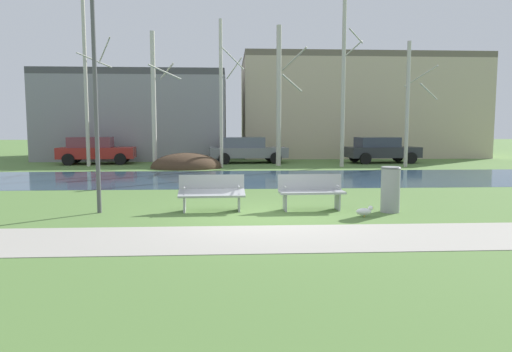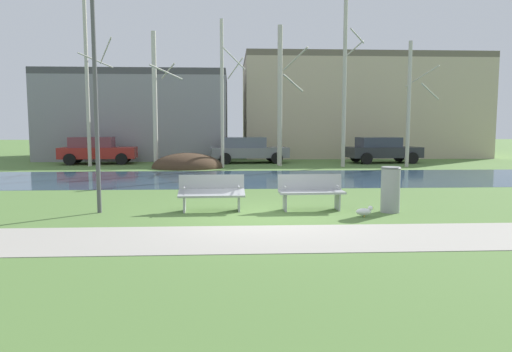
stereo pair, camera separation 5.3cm
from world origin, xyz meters
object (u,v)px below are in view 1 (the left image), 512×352
Objects in this scene: parked_van_nearest_red at (95,150)px; streetlamp at (94,62)px; bench_left at (212,192)px; seagull at (365,211)px; parked_sedan_second_grey at (246,149)px; bench_right at (311,191)px; trash_bin at (390,189)px; parked_hatch_third_dark at (381,149)px.

streetlamp is at bearing -74.22° from parked_van_nearest_red.
streetlamp reaches higher than parked_van_nearest_red.
bench_left is 3.64m from seagull.
streetlamp is 16.45m from parked_sedan_second_grey.
bench_right is 1.48× the size of trash_bin.
bench_right is 1.89m from trash_bin.
streetlamp is 16.19m from parked_van_nearest_red.
streetlamp is at bearing -104.55° from parked_sedan_second_grey.
bench_left is 0.38× the size of parked_hatch_third_dark.
streetlamp reaches higher than trash_bin.
parked_hatch_third_dark is at bearing 70.74° from seagull.
bench_right is at bearing -86.23° from parked_sedan_second_grey.
parked_hatch_third_dark is at bearing 52.28° from streetlamp.
bench_left is at bearing 164.58° from seagull.
parked_sedan_second_grey is at bearing 93.77° from bench_right.
seagull is (-0.79, -0.58, -0.43)m from trash_bin.
bench_right is 0.38× the size of parked_hatch_third_dark.
trash_bin is 2.56× the size of seagull.
parked_sedan_second_grey is 7.74m from parked_hatch_third_dark.
parked_hatch_third_dark is at bearing -3.24° from parked_sedan_second_grey.
parked_van_nearest_red is (-7.01, 15.27, 0.31)m from bench_left.
parked_sedan_second_grey reaches higher than seagull.
parked_hatch_third_dark is at bearing 66.18° from bench_right.
parked_hatch_third_dark is at bearing 58.95° from bench_left.
parked_sedan_second_grey reaches higher than bench_left.
bench_right is 17.95m from parked_van_nearest_red.
parked_sedan_second_grey is at bearing 75.45° from streetlamp.
streetlamp reaches higher than seagull.
trash_bin is at bearing 36.43° from seagull.
parked_van_nearest_red is (-9.44, 15.27, 0.31)m from bench_right.
parked_van_nearest_red is (-4.34, 15.36, -2.74)m from streetlamp.
parked_sedan_second_grey reaches higher than bench_right.
bench_right is at bearing 137.76° from seagull.
trash_bin is 0.24× the size of parked_sedan_second_grey.
seagull is 0.09× the size of parked_sedan_second_grey.
parked_hatch_third_dark is (16.14, -0.10, -0.01)m from parked_van_nearest_red.
trash_bin is (1.85, -0.38, 0.09)m from bench_right.
streetlamp is (-6.17, 0.87, 3.39)m from seagull.
bench_left is 4.30m from trash_bin.
trash_bin is 0.26× the size of parked_van_nearest_red.
streetlamp is (-2.67, -0.09, 3.05)m from bench_left.
streetlamp is 19.48m from parked_hatch_third_dark.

